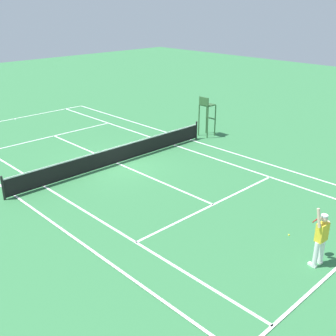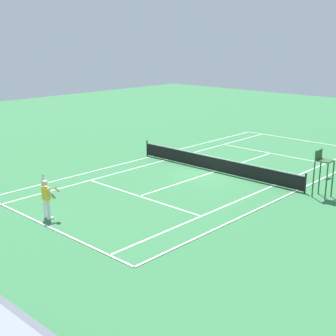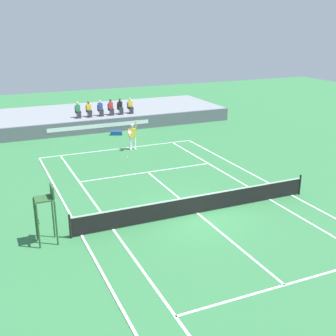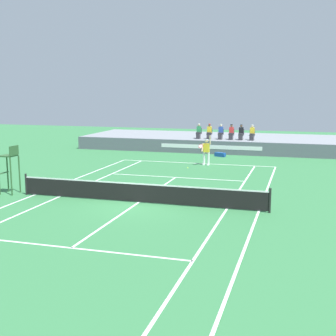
{
  "view_description": "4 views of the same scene",
  "coord_description": "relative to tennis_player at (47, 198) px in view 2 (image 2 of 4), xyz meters",
  "views": [
    {
      "loc": [
        11.84,
        16.04,
        7.8
      ],
      "look_at": [
        0.25,
        3.98,
        1.0
      ],
      "focal_mm": 44.39,
      "sensor_mm": 36.0,
      "label": 1
    },
    {
      "loc": [
        -16.8,
        22.22,
        7.97
      ],
      "look_at": [
        0.25,
        3.98,
        1.0
      ],
      "focal_mm": 50.37,
      "sensor_mm": 36.0,
      "label": 2
    },
    {
      "loc": [
        -8.85,
        -16.52,
        8.59
      ],
      "look_at": [
        0.25,
        3.98,
        1.0
      ],
      "focal_mm": 46.73,
      "sensor_mm": 36.0,
      "label": 3
    },
    {
      "loc": [
        7.13,
        -19.23,
        5.17
      ],
      "look_at": [
        0.25,
        3.98,
        1.0
      ],
      "focal_mm": 48.67,
      "sensor_mm": 36.0,
      "label": 4
    }
  ],
  "objects": [
    {
      "name": "ground_plane",
      "position": [
        -0.81,
        -11.36,
        -0.99
      ],
      "size": [
        80.0,
        80.0,
        0.0
      ],
      "primitive_type": "plane",
      "color": "#337542"
    },
    {
      "name": "tennis_ball",
      "position": [
        -0.93,
        -1.54,
        -0.96
      ],
      "size": [
        0.07,
        0.07,
        0.07
      ],
      "primitive_type": "sphere",
      "color": "#D1E533",
      "rests_on": "ground"
    },
    {
      "name": "net",
      "position": [
        -0.81,
        -11.36,
        -0.47
      ],
      "size": [
        11.98,
        0.1,
        1.07
      ],
      "color": "black",
      "rests_on": "ground"
    },
    {
      "name": "umpire_chair",
      "position": [
        -7.63,
        -11.36,
        0.56
      ],
      "size": [
        0.77,
        0.77,
        2.44
      ],
      "color": "#2D562D",
      "rests_on": "ground"
    },
    {
      "name": "court",
      "position": [
        -0.81,
        -11.36,
        -0.98
      ],
      "size": [
        11.08,
        23.88,
        0.03
      ],
      "color": "#337542",
      "rests_on": "ground"
    },
    {
      "name": "tennis_player",
      "position": [
        0.0,
        0.0,
        0.0
      ],
      "size": [
        0.79,
        0.62,
        2.08
      ],
      "color": "white",
      "rests_on": "ground"
    }
  ]
}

